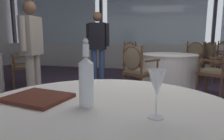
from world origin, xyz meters
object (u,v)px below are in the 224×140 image
(dining_chair_2_0, at_px, (220,67))
(dining_chair_2_2, at_px, (133,59))
(dining_chair_0_2, at_px, (26,62))
(diner_person_1, at_px, (98,44))
(dining_chair_2_1, at_px, (192,59))
(dining_chair_2_3, at_px, (137,67))
(diner_person_0, at_px, (32,47))
(wine_glass, at_px, (157,84))
(menu_book, at_px, (38,98))
(water_bottle, at_px, (86,79))
(dining_chair_3_1, at_px, (214,58))

(dining_chair_2_0, height_order, dining_chair_2_2, dining_chair_2_0)
(dining_chair_0_2, relative_size, diner_person_1, 0.58)
(dining_chair_2_0, xyz_separation_m, dining_chair_2_1, (-0.26, 1.37, -0.01))
(dining_chair_2_2, distance_m, dining_chair_2_3, 1.40)
(dining_chair_0_2, height_order, diner_person_0, diner_person_0)
(dining_chair_2_1, distance_m, dining_chair_2_3, 1.98)
(wine_glass, distance_m, diner_person_1, 3.75)
(menu_book, bearing_deg, dining_chair_2_2, 100.62)
(water_bottle, height_order, dining_chair_3_1, water_bottle)
(dining_chair_0_2, relative_size, dining_chair_3_1, 0.97)
(dining_chair_2_1, bearing_deg, menu_book, 16.30)
(water_bottle, bearing_deg, dining_chair_2_3, 91.66)
(diner_person_0, bearing_deg, dining_chair_3_1, 33.49)
(diner_person_1, bearing_deg, dining_chair_2_1, -75.81)
(wine_glass, xyz_separation_m, diner_person_1, (-1.42, 3.47, 0.05))
(menu_book, height_order, dining_chair_2_3, dining_chair_2_3)
(dining_chair_0_2, height_order, dining_chair_2_3, dining_chair_2_3)
(water_bottle, xyz_separation_m, dining_chair_2_3, (-0.07, 2.51, -0.31))
(dining_chair_2_3, distance_m, dining_chair_3_1, 2.46)
(wine_glass, relative_size, dining_chair_2_0, 0.21)
(dining_chair_2_1, distance_m, diner_person_0, 3.56)
(dining_chair_0_2, bearing_deg, dining_chair_2_0, 136.52)
(dining_chair_2_2, bearing_deg, dining_chair_2_3, -44.80)
(water_bottle, xyz_separation_m, diner_person_1, (-1.08, 3.40, 0.06))
(dining_chair_2_3, height_order, dining_chair_3_1, dining_chair_3_1)
(wine_glass, relative_size, menu_book, 0.65)
(dining_chair_2_3, bearing_deg, dining_chair_2_1, 0.00)
(water_bottle, distance_m, dining_chair_2_3, 2.53)
(diner_person_0, relative_size, diner_person_1, 1.00)
(dining_chair_0_2, height_order, diner_person_1, diner_person_1)
(menu_book, xyz_separation_m, diner_person_1, (-0.79, 3.38, 0.18))
(water_bottle, relative_size, dining_chair_2_2, 0.34)
(water_bottle, height_order, menu_book, water_bottle)
(wine_glass, xyz_separation_m, dining_chair_2_0, (0.96, 2.83, -0.30))
(dining_chair_3_1, bearing_deg, menu_book, -132.37)
(dining_chair_2_3, bearing_deg, diner_person_1, 82.53)
(menu_book, xyz_separation_m, dining_chair_2_2, (-0.05, 3.86, -0.19))
(menu_book, height_order, dining_chair_3_1, dining_chair_3_1)
(menu_book, bearing_deg, dining_chair_2_0, 69.75)
(dining_chair_2_1, relative_size, diner_person_0, 0.60)
(water_bottle, height_order, dining_chair_0_2, water_bottle)
(wine_glass, xyz_separation_m, dining_chair_2_2, (-0.68, 3.95, -0.32))
(wine_glass, height_order, menu_book, wine_glass)
(dining_chair_2_0, bearing_deg, diner_person_0, 51.54)
(wine_glass, distance_m, dining_chair_2_2, 4.02)
(dining_chair_2_3, xyz_separation_m, dining_chair_3_1, (1.62, 1.86, 0.01))
(wine_glass, xyz_separation_m, dining_chair_0_2, (-2.81, 2.80, -0.32))
(dining_chair_2_1, bearing_deg, diner_person_1, -36.66)
(menu_book, xyz_separation_m, dining_chair_0_2, (-2.18, 2.71, -0.19))
(dining_chair_3_1, xyz_separation_m, diner_person_1, (-2.63, -0.96, 0.36))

